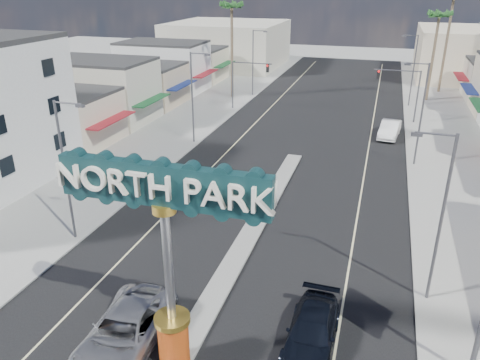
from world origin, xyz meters
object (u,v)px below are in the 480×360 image
Objects in this scene: streetlight_l_near at (67,165)px; streetlight_l_mid at (194,93)px; traffic_signal_right at (402,85)px; palm_left_far at (232,11)px; traffic_signal_left at (246,76)px; palm_right_far at (453,2)px; palm_right_mid at (439,19)px; car_parked_right at (390,129)px; gateway_sign at (167,247)px; streetlight_r_mid at (420,110)px; car_parked_left at (200,184)px; suv_left at (125,331)px; streetlight_r_near at (439,212)px; streetlight_r_far at (412,67)px; suv_right at (312,331)px; streetlight_l_far at (254,59)px.

streetlight_l_near is 1.00× the size of streetlight_l_mid.
palm_left_far is at bearing 164.85° from traffic_signal_right.
traffic_signal_left is 0.43× the size of palm_right_far.
traffic_signal_right is 0.50× the size of palm_right_mid.
palm_right_mid is at bearing 28.42° from traffic_signal_left.
streetlight_l_near is at bearing -86.33° from palm_left_far.
streetlight_l_mid is 1.73× the size of car_parked_right.
streetlight_r_mid is (10.43, 28.02, -0.86)m from gateway_sign.
car_parked_left is (-14.68, -25.11, -3.54)m from traffic_signal_right.
streetlight_l_near is 51.92m from palm_right_mid.
car_parked_left is (7.50, -31.12, -10.76)m from palm_left_far.
palm_left_far is at bearing 139.52° from streetlight_r_mid.
palm_right_mid is (23.43, 46.00, 5.54)m from streetlight_l_near.
traffic_signal_right reaches higher than suv_left.
streetlight_r_near is (10.43, 8.02, -0.86)m from gateway_sign.
streetlight_r_mid reaches higher than traffic_signal_right.
streetlight_r_far is at bearing 71.47° from suv_left.
gateway_sign is 62.20m from palm_right_far.
gateway_sign is at bearing -150.39° from suv_right.
streetlight_l_far is at bearing 99.28° from car_parked_left.
traffic_signal_right is at bearing -22.20° from streetlight_l_far.
traffic_signal_right is at bearing 85.26° from suv_right.
gateway_sign is 50.06m from palm_left_far.
streetlight_r_far is at bearing 84.69° from suv_right.
streetlight_r_far is at bearing 0.00° from streetlight_l_far.
palm_right_far is at bearing 81.24° from suv_right.
streetlight_l_near is at bearing -90.00° from streetlight_l_far.
suv_left is (-12.99, -27.67, -4.17)m from streetlight_r_mid.
streetlight_r_far is (20.87, 0.00, 0.00)m from streetlight_l_far.
streetlight_l_near is at bearing -117.34° from car_parked_right.
traffic_signal_left is 0.67× the size of streetlight_l_near.
streetlight_l_mid is 21.16m from palm_left_far.
palm_right_mid is (3.82, 12.01, 6.33)m from traffic_signal_right.
streetlight_l_near is at bearing 131.89° from suv_left.
palm_right_mid is (2.57, 26.00, 5.54)m from streetlight_r_mid.
car_parked_right is at bearing -19.59° from traffic_signal_left.
streetlight_l_near and streetlight_r_mid have the same top height.
streetlight_l_mid is at bearing 180.00° from streetlight_r_mid.
car_parked_right is at bearing 85.67° from suv_right.
streetlight_l_near is 1.40× the size of suv_left.
palm_right_far is 49.14m from car_parked_left.
streetlight_l_mid is (-1.25, -13.99, 0.79)m from traffic_signal_left.
streetlight_l_far is (-10.43, 50.02, -0.86)m from gateway_sign.
palm_right_far reaches higher than streetlight_r_far.
streetlight_r_near is at bearing 26.68° from suv_left.
gateway_sign reaches higher than streetlight_r_far.
streetlight_l_near and streetlight_r_near have the same top height.
palm_right_mid reaches higher than suv_left.
streetlight_l_mid is at bearing -132.03° from palm_right_mid.
palm_right_far is 27.66m from car_parked_right.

